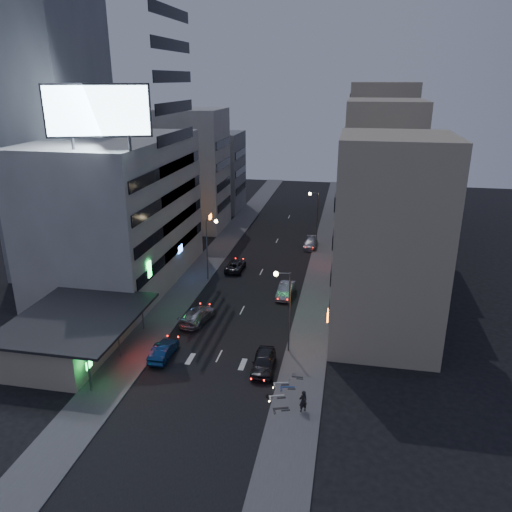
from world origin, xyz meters
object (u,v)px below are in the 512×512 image
(parked_car_right_near, at_px, (264,362))
(scooter_silver_b, at_px, (289,376))
(scooter_blue, at_px, (295,381))
(scooter_silver_a, at_px, (285,388))
(parked_car_right_mid, at_px, (286,290))
(road_car_blue, at_px, (163,351))
(road_car_silver, at_px, (198,315))
(parked_car_left, at_px, (235,266))
(parked_car_right_far, at_px, (311,244))
(scooter_black_b, at_px, (303,372))
(scooter_black_a, at_px, (289,401))
(person, at_px, (303,401))

(parked_car_right_near, relative_size, scooter_silver_b, 2.51)
(scooter_blue, bearing_deg, scooter_silver_a, 141.67)
(scooter_silver_a, relative_size, scooter_silver_b, 1.01)
(parked_car_right_near, height_order, parked_car_right_mid, parked_car_right_near)
(parked_car_right_near, distance_m, road_car_blue, 9.53)
(road_car_blue, xyz_separation_m, road_car_silver, (0.95, 7.58, 0.06))
(parked_car_left, height_order, scooter_silver_b, parked_car_left)
(parked_car_right_far, bearing_deg, scooter_blue, -87.08)
(parked_car_left, distance_m, scooter_silver_b, 27.29)
(parked_car_left, xyz_separation_m, scooter_silver_a, (10.47, -27.00, 0.04))
(scooter_black_b, bearing_deg, scooter_silver_a, 154.49)
(scooter_blue, bearing_deg, road_car_blue, 69.24)
(road_car_silver, xyz_separation_m, scooter_blue, (11.66, -10.05, -0.11))
(parked_car_right_far, relative_size, scooter_black_a, 2.48)
(scooter_silver_b, bearing_deg, parked_car_right_mid, -4.54)
(road_car_blue, xyz_separation_m, scooter_black_a, (12.43, -5.32, -0.03))
(road_car_silver, height_order, scooter_silver_a, road_car_silver)
(parked_car_right_mid, xyz_separation_m, scooter_silver_b, (2.69, -17.88, -0.08))
(parked_car_right_near, xyz_separation_m, scooter_black_b, (3.63, -0.61, -0.19))
(parked_car_right_far, relative_size, scooter_blue, 2.59)
(person, bearing_deg, scooter_black_a, -50.53)
(scooter_silver_a, xyz_separation_m, scooter_silver_b, (0.09, 1.84, -0.01))
(parked_car_right_mid, height_order, scooter_blue, parked_car_right_mid)
(parked_car_right_mid, bearing_deg, scooter_blue, -76.71)
(road_car_blue, relative_size, scooter_black_a, 2.35)
(person, bearing_deg, scooter_silver_b, -100.94)
(parked_car_right_mid, relative_size, parked_car_right_far, 1.01)
(person, height_order, scooter_silver_b, person)
(road_car_silver, distance_m, scooter_black_a, 17.28)
(scooter_silver_a, distance_m, scooter_black_b, 3.11)
(scooter_black_b, height_order, scooter_silver_b, scooter_silver_b)
(parked_car_left, bearing_deg, scooter_black_a, 110.90)
(road_car_blue, xyz_separation_m, scooter_black_b, (13.15, -0.93, -0.10))
(parked_car_right_far, bearing_deg, parked_car_right_near, -91.92)
(scooter_black_b, bearing_deg, parked_car_right_far, 2.43)
(parked_car_left, distance_m, road_car_silver, 15.66)
(parked_car_right_near, xyz_separation_m, scooter_blue, (3.08, -2.16, -0.15))
(scooter_blue, height_order, scooter_silver_b, scooter_silver_b)
(road_car_blue, bearing_deg, scooter_black_b, 176.30)
(parked_car_left, xyz_separation_m, person, (12.17, -28.89, 0.37))
(parked_car_right_near, relative_size, scooter_silver_a, 2.48)
(person, distance_m, scooter_silver_b, 4.08)
(road_car_silver, xyz_separation_m, scooter_black_a, (11.48, -12.91, -0.09))
(parked_car_right_near, bearing_deg, road_car_blue, 175.55)
(parked_car_right_mid, bearing_deg, parked_car_left, 140.31)
(scooter_silver_a, relative_size, scooter_black_b, 1.16)
(parked_car_right_far, relative_size, road_car_blue, 1.06)
(scooter_blue, bearing_deg, parked_car_right_far, -6.59)
(scooter_black_a, bearing_deg, person, -124.89)
(person, relative_size, scooter_blue, 1.03)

